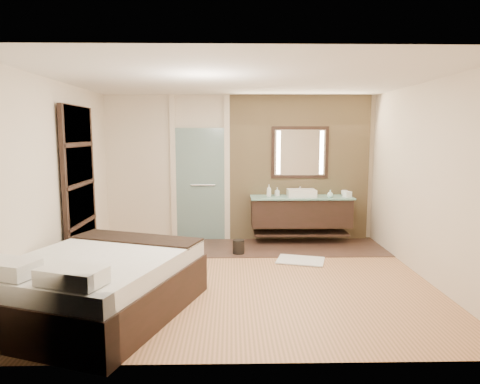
{
  "coord_description": "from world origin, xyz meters",
  "views": [
    {
      "loc": [
        -0.17,
        -5.75,
        1.99
      ],
      "look_at": [
        -0.04,
        0.6,
        1.13
      ],
      "focal_mm": 32.0,
      "sensor_mm": 36.0,
      "label": 1
    }
  ],
  "objects_px": {
    "bed": "(98,284)",
    "waste_bin": "(239,247)",
    "vanity": "(301,212)",
    "mirror_unit": "(300,153)"
  },
  "relations": [
    {
      "from": "bed",
      "to": "waste_bin",
      "type": "distance_m",
      "value": 2.84
    },
    {
      "from": "vanity",
      "to": "bed",
      "type": "bearing_deg",
      "value": -131.83
    },
    {
      "from": "mirror_unit",
      "to": "bed",
      "type": "distance_m",
      "value": 4.5
    },
    {
      "from": "vanity",
      "to": "mirror_unit",
      "type": "relative_size",
      "value": 1.75
    },
    {
      "from": "vanity",
      "to": "waste_bin",
      "type": "relative_size",
      "value": 7.65
    },
    {
      "from": "vanity",
      "to": "mirror_unit",
      "type": "distance_m",
      "value": 1.1
    },
    {
      "from": "mirror_unit",
      "to": "vanity",
      "type": "bearing_deg",
      "value": -90.0
    },
    {
      "from": "vanity",
      "to": "bed",
      "type": "relative_size",
      "value": 0.72
    },
    {
      "from": "vanity",
      "to": "bed",
      "type": "xyz_separation_m",
      "value": [
        -2.75,
        -3.08,
        -0.24
      ]
    },
    {
      "from": "mirror_unit",
      "to": "waste_bin",
      "type": "relative_size",
      "value": 4.38
    }
  ]
}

